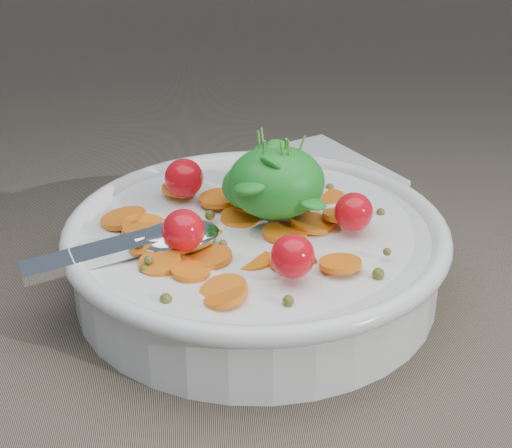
{
  "coord_description": "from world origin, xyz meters",
  "views": [
    {
      "loc": [
        -0.02,
        -0.53,
        0.32
      ],
      "look_at": [
        0.02,
        -0.02,
        0.06
      ],
      "focal_mm": 55.0,
      "sensor_mm": 36.0,
      "label": 1
    }
  ],
  "objects": [
    {
      "name": "bowl",
      "position": [
        0.02,
        -0.02,
        0.03
      ],
      "size": [
        0.31,
        0.29,
        0.12
      ],
      "color": "silver",
      "rests_on": "ground"
    },
    {
      "name": "napkin",
      "position": [
        0.08,
        0.19,
        0.0
      ],
      "size": [
        0.22,
        0.21,
        0.01
      ],
      "primitive_type": "cube",
      "rotation": [
        0.0,
        0.0,
        0.47
      ],
      "color": "white",
      "rests_on": "ground"
    },
    {
      "name": "ground",
      "position": [
        0.0,
        0.0,
        0.0
      ],
      "size": [
        6.0,
        6.0,
        0.0
      ],
      "primitive_type": "plane",
      "color": "#766954",
      "rests_on": "ground"
    }
  ]
}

